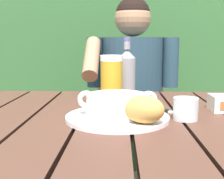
% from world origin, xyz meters
% --- Properties ---
extents(dining_table, '(1.29, 0.91, 0.73)m').
position_xyz_m(dining_table, '(0.00, 0.00, 0.64)').
color(dining_table, '#543227').
rests_on(dining_table, ground_plane).
extents(hedge_backdrop, '(3.02, 0.94, 2.74)m').
position_xyz_m(hedge_backdrop, '(0.07, 1.58, 1.26)').
color(hedge_backdrop, '#325E30').
rests_on(hedge_backdrop, ground_plane).
extents(chair_near_diner, '(0.42, 0.42, 0.93)m').
position_xyz_m(chair_near_diner, '(0.11, 0.89, 0.46)').
color(chair_near_diner, '#472A20').
rests_on(chair_near_diner, ground_plane).
extents(person_eating, '(0.48, 0.47, 1.18)m').
position_xyz_m(person_eating, '(0.10, 0.69, 0.70)').
color(person_eating, '#27404F').
rests_on(person_eating, ground_plane).
extents(serving_plate, '(0.29, 0.29, 0.01)m').
position_xyz_m(serving_plate, '(0.04, -0.04, 0.74)').
color(serving_plate, white).
rests_on(serving_plate, dining_table).
extents(soup_bowl, '(0.23, 0.18, 0.07)m').
position_xyz_m(soup_bowl, '(0.04, -0.04, 0.77)').
color(soup_bowl, white).
rests_on(soup_bowl, serving_plate).
extents(bread_roll, '(0.13, 0.12, 0.07)m').
position_xyz_m(bread_roll, '(0.10, -0.12, 0.78)').
color(bread_roll, gold).
rests_on(bread_roll, serving_plate).
extents(beer_glass, '(0.08, 0.08, 0.17)m').
position_xyz_m(beer_glass, '(0.01, 0.21, 0.82)').
color(beer_glass, gold).
rests_on(beer_glass, dining_table).
extents(beer_bottle, '(0.07, 0.07, 0.24)m').
position_xyz_m(beer_bottle, '(0.07, 0.28, 0.83)').
color(beer_bottle, gray).
rests_on(beer_bottle, dining_table).
extents(water_glass_small, '(0.07, 0.07, 0.06)m').
position_xyz_m(water_glass_small, '(0.23, -0.04, 0.76)').
color(water_glass_small, silver).
rests_on(water_glass_small, dining_table).
extents(table_knife, '(0.14, 0.07, 0.01)m').
position_xyz_m(table_knife, '(0.19, 0.05, 0.73)').
color(table_knife, silver).
rests_on(table_knife, dining_table).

